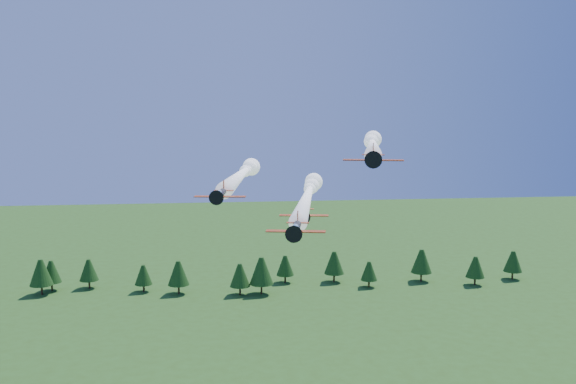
{
  "coord_description": "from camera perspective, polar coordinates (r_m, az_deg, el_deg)",
  "views": [
    {
      "loc": [
        -11.67,
        -90.28,
        57.34
      ],
      "look_at": [
        -1.12,
        0.0,
        45.39
      ],
      "focal_mm": 40.0,
      "sensor_mm": 36.0,
      "label": 1
    }
  ],
  "objects": [
    {
      "name": "plane_right",
      "position": [
        120.64,
        7.54,
        4.19
      ],
      "size": [
        18.37,
        55.27,
        3.7
      ],
      "rotation": [
        0.0,
        0.0,
        -0.24
      ],
      "color": "black",
      "rests_on": "ground"
    },
    {
      "name": "treeline",
      "position": [
        205.5,
        -4.69,
        -6.86
      ],
      "size": [
        178.38,
        19.71,
        11.61
      ],
      "color": "#382314",
      "rests_on": "ground"
    },
    {
      "name": "plane_lead",
      "position": [
        113.81,
        1.75,
        -0.3
      ],
      "size": [
        15.77,
        56.44,
        3.7
      ],
      "rotation": [
        0.0,
        0.0,
        -0.19
      ],
      "color": "black",
      "rests_on": "ground"
    },
    {
      "name": "plane_slot",
      "position": [
        100.51,
        1.43,
        -1.87
      ],
      "size": [
        7.8,
        8.52,
        2.72
      ],
      "rotation": [
        0.0,
        0.0,
        -0.17
      ],
      "color": "black",
      "rests_on": "ground"
    },
    {
      "name": "plane_left",
      "position": [
        119.33,
        -4.12,
        1.61
      ],
      "size": [
        12.53,
        50.03,
        3.7
      ],
      "rotation": [
        0.0,
        0.0,
        -0.15
      ],
      "color": "black",
      "rests_on": "ground"
    }
  ]
}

